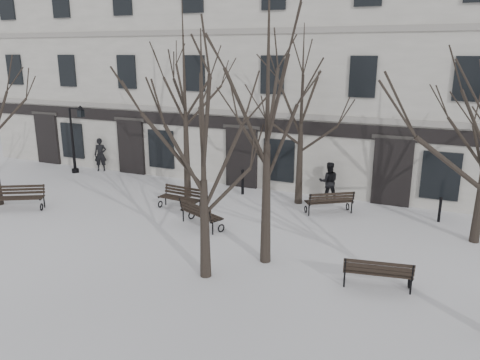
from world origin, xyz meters
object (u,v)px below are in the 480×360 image
Objects in this scene: tree_2 at (268,81)px; bench_3 at (181,197)px; lamp_post at (76,134)px; bench_1 at (200,214)px; tree_1 at (203,129)px; bench_2 at (378,272)px; bench_4 at (330,201)px; bench_0 at (19,197)px.

bench_3 is (-5.08, 3.31, -5.09)m from tree_2.
lamp_post is (-8.25, 3.00, 1.62)m from bench_3.
tree_2 is at bearing 176.21° from bench_1.
lamp_post is at bearing 165.04° from bench_3.
tree_1 reaches higher than bench_1.
tree_1 is at bearing 4.81° from bench_2.
tree_2 is at bearing -16.54° from bench_2.
bench_1 reaches higher than bench_4.
tree_2 is 4.35× the size of bench_0.
bench_1 is at bearing -27.99° from bench_2.
bench_0 is 1.06× the size of bench_2.
tree_1 reaches higher than bench_3.
tree_2 is 7.92m from bench_3.
tree_2 is 6.18m from bench_2.
tree_1 is 6.23m from bench_2.
tree_2 is at bearing 52.93° from tree_1.
tree_2 reaches higher than lamp_post.
tree_2 is 15.15m from lamp_post.
tree_1 is 14.64m from lamp_post.
bench_3 is at bearing -33.53° from bench_2.
bench_4 is 0.53× the size of lamp_post.
lamp_post is at bearing 154.63° from tree_2.
bench_4 is (12.01, 4.74, -0.02)m from bench_0.
bench_1 is 7.15m from bench_2.
bench_0 is (-9.99, 2.20, -3.82)m from tree_1.
bench_3 is at bearing -16.10° from bench_1.
bench_2 is at bearing -21.77° from lamp_post.
tree_2 reaches higher than tree_1.
bench_2 is at bearing 80.78° from bench_4.
bench_4 is 14.22m from lamp_post.
bench_0 is 6.75m from bench_3.
lamp_post is at bearing 0.40° from bench_1.
tree_2 reaches higher than bench_2.
bench_3 is 8.93m from lamp_post.
bench_1 is at bearing -24.30° from lamp_post.
bench_0 is 8.01m from bench_1.
bench_4 is at bearing -114.84° from bench_1.
lamp_post reaches higher than bench_0.
bench_2 is at bearing 14.90° from tree_1.
bench_1 is 0.56× the size of lamp_post.
bench_3 reaches higher than bench_2.
bench_2 is 1.00× the size of bench_4.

